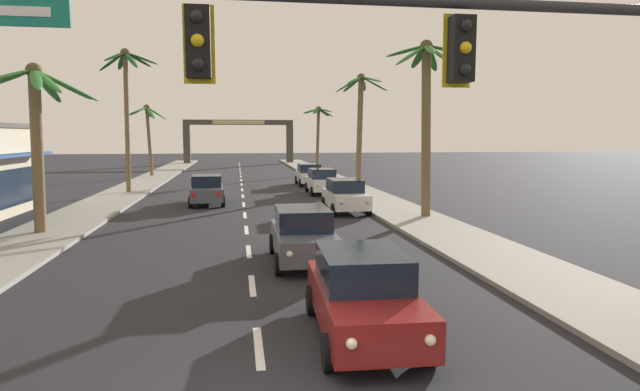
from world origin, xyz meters
name	(u,v)px	position (x,y,z in m)	size (l,w,h in m)	color
sidewalk_right	(392,208)	(7.80, 20.00, 0.07)	(3.20, 110.00, 0.14)	gray
sidewalk_left	(83,215)	(-7.80, 20.00, 0.07)	(3.20, 110.00, 0.14)	gray
lane_markings	(253,212)	(0.44, 20.12, 0.00)	(4.28, 88.61, 0.01)	silver
traffic_signal_mast	(462,82)	(2.86, 0.41, 4.68)	(11.20, 0.41, 6.68)	#2D2D33
sedan_lead_at_stop_bar	(363,294)	(2.04, 2.87, 0.85)	(2.08, 4.50, 1.68)	maroon
sedan_third_in_queue	(303,235)	(1.65, 9.11, 0.85)	(1.98, 4.46, 1.68)	#4C515B
sedan_oncoming_far	(207,189)	(-2.06, 23.64, 0.85)	(2.10, 4.51, 1.68)	#4C515B
sedan_parked_nearest_kerb	(309,174)	(5.28, 34.25, 0.85)	(1.95, 4.45, 1.68)	silver
sedan_parked_mid_kerb	(345,195)	(5.13, 19.52, 0.85)	(1.95, 4.45, 1.68)	silver
sedan_parked_far_kerb	(322,181)	(5.31, 28.12, 0.85)	(1.95, 4.45, 1.68)	silver
palm_left_second	(36,114)	(-7.95, 15.10, 4.72)	(4.60, 4.58, 6.68)	brown
palm_left_third	(127,89)	(-7.42, 29.93, 6.94)	(3.92, 3.81, 9.57)	brown
palm_left_farthest	(148,122)	(-8.51, 44.72, 5.10)	(3.67, 3.95, 6.78)	brown
palm_right_second	(426,102)	(8.33, 16.71, 5.47)	(3.64, 3.65, 8.25)	brown
palm_right_third	(360,111)	(8.69, 31.52, 5.66)	(3.94, 3.98, 8.43)	brown
palm_right_farthest	(318,123)	(7.86, 46.34, 5.11)	(3.19, 3.27, 6.83)	brown
town_gateway_arch	(239,135)	(0.00, 67.53, 3.98)	(15.02, 0.90, 6.04)	#423D38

